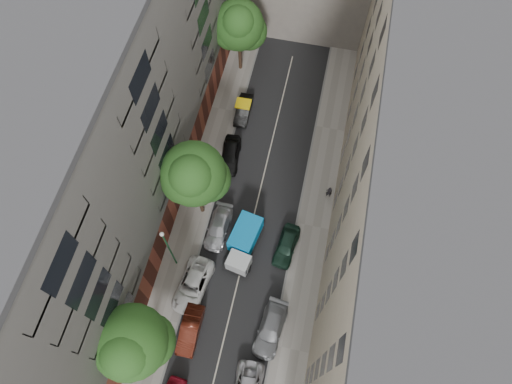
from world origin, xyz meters
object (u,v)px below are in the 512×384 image
(pedestrian, at_px, (329,192))
(car_left_2, at_px, (193,285))
(car_left_1, at_px, (190,330))
(tree_far, at_px, (239,27))
(car_right_1, at_px, (271,329))
(lamp_post, at_px, (168,246))
(car_left_3, at_px, (219,228))
(car_left_5, at_px, (244,110))
(tree_mid, at_px, (194,176))
(car_right_2, at_px, (286,246))
(tree_near, at_px, (132,344))
(car_left_4, at_px, (230,155))
(tarp_truck, at_px, (244,243))

(pedestrian, bearing_deg, car_left_2, 46.02)
(car_left_1, distance_m, pedestrian, 17.41)
(car_left_2, relative_size, tree_far, 0.58)
(car_right_1, relative_size, lamp_post, 0.68)
(car_left_3, relative_size, lamp_post, 0.63)
(car_left_2, relative_size, car_left_5, 1.30)
(tree_mid, height_order, pedestrian, tree_mid)
(car_left_2, relative_size, car_right_2, 1.23)
(car_left_3, height_order, tree_near, tree_near)
(pedestrian, bearing_deg, tree_mid, 18.25)
(car_right_1, xyz_separation_m, car_right_2, (-0.08, 7.32, 0.01))
(car_left_5, distance_m, tree_near, 25.55)
(car_left_3, height_order, car_right_1, car_right_1)
(car_left_4, xyz_separation_m, car_right_1, (7.20, -15.32, -0.05))
(car_left_2, relative_size, pedestrian, 3.22)
(tree_near, height_order, tree_far, tree_near)
(car_right_1, bearing_deg, car_left_3, 135.73)
(lamp_post, relative_size, pedestrian, 4.49)
(tarp_truck, bearing_deg, pedestrian, 56.03)
(car_right_2, bearing_deg, lamp_post, -152.68)
(tree_far, bearing_deg, tree_near, -90.62)
(car_right_2, xyz_separation_m, lamp_post, (-9.19, -3.45, 3.78))
(car_left_4, height_order, tree_mid, tree_mid)
(tarp_truck, distance_m, car_left_3, 2.93)
(car_right_1, relative_size, pedestrian, 3.04)
(car_left_1, xyz_separation_m, tree_mid, (-1.88, 10.65, 6.31))
(car_left_1, distance_m, car_left_3, 9.20)
(tree_mid, relative_size, pedestrian, 6.31)
(tree_mid, bearing_deg, lamp_post, -100.59)
(car_left_1, relative_size, tree_far, 0.48)
(car_left_2, relative_size, car_right_1, 1.06)
(lamp_post, bearing_deg, car_right_2, 20.58)
(tree_mid, bearing_deg, tree_far, 91.70)
(car_left_5, relative_size, car_right_1, 0.82)
(car_left_1, xyz_separation_m, tree_far, (-2.40, 28.14, 5.35))
(car_right_2, relative_size, tree_near, 0.47)
(car_left_5, height_order, tree_far, tree_far)
(tarp_truck, height_order, car_left_2, tarp_truck)
(car_right_1, bearing_deg, tree_mid, 138.16)
(car_left_3, relative_size, car_right_1, 0.93)
(tarp_truck, height_order, car_left_3, tarp_truck)
(car_left_1, bearing_deg, car_left_4, 92.05)
(car_left_5, xyz_separation_m, tree_mid, (-1.11, -11.75, 6.35))
(tree_far, bearing_deg, car_left_3, -82.78)
(car_left_5, height_order, tree_near, tree_near)
(car_left_2, distance_m, tree_far, 25.17)
(car_left_3, bearing_deg, tree_far, 99.44)
(car_left_4, xyz_separation_m, tree_far, (-1.60, 11.34, 5.29))
(car_left_1, bearing_deg, car_left_3, 89.32)
(car_left_5, relative_size, tree_mid, 0.39)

